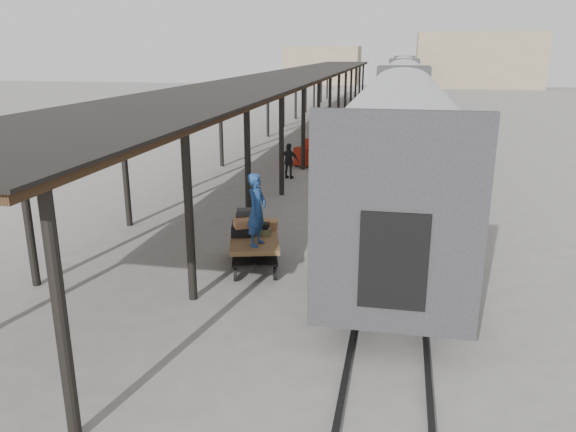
# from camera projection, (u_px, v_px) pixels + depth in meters

# --- Properties ---
(ground) EXTENTS (160.00, 160.00, 0.00)m
(ground) POSITION_uv_depth(u_px,v_px,m) (269.00, 271.00, 14.78)
(ground) COLOR slate
(ground) RESTS_ON ground
(train) EXTENTS (3.45, 76.01, 4.01)m
(train) POSITION_uv_depth(u_px,v_px,m) (403.00, 87.00, 45.16)
(train) COLOR silver
(train) RESTS_ON ground
(canopy) EXTENTS (4.90, 64.30, 4.15)m
(canopy) POSITION_uv_depth(u_px,v_px,m) (301.00, 74.00, 36.82)
(canopy) COLOR #422B19
(canopy) RESTS_ON ground
(rails) EXTENTS (1.54, 150.00, 0.12)m
(rails) POSITION_uv_depth(u_px,v_px,m) (401.00, 119.00, 46.10)
(rails) COLOR black
(rails) RESTS_ON ground
(building_far) EXTENTS (18.00, 10.00, 8.00)m
(building_far) POSITION_uv_depth(u_px,v_px,m) (478.00, 60.00, 84.28)
(building_far) COLOR tan
(building_far) RESTS_ON ground
(building_left) EXTENTS (12.00, 8.00, 6.00)m
(building_left) POSITION_uv_depth(u_px,v_px,m) (323.00, 65.00, 92.84)
(building_left) COLOR tan
(building_left) RESTS_ON ground
(baggage_cart) EXTENTS (1.83, 2.64, 0.86)m
(baggage_cart) POSITION_uv_depth(u_px,v_px,m) (254.00, 244.00, 14.93)
(baggage_cart) COLOR brown
(baggage_cart) RESTS_ON ground
(suitcase_stack) EXTENTS (1.28, 1.33, 0.59)m
(suitcase_stack) POSITION_uv_depth(u_px,v_px,m) (250.00, 224.00, 15.17)
(suitcase_stack) COLOR #363638
(suitcase_stack) RESTS_ON baggage_cart
(luggage_tug) EXTENTS (1.31, 1.64, 1.26)m
(luggage_tug) POSITION_uv_depth(u_px,v_px,m) (308.00, 154.00, 28.05)
(luggage_tug) COLOR #9A1D0E
(luggage_tug) RESTS_ON ground
(porter) EXTENTS (0.56, 0.75, 1.85)m
(porter) POSITION_uv_depth(u_px,v_px,m) (257.00, 210.00, 13.94)
(porter) COLOR navy
(porter) RESTS_ON baggage_cart
(pedestrian) EXTENTS (0.99, 0.57, 1.59)m
(pedestrian) POSITION_uv_depth(u_px,v_px,m) (289.00, 161.00, 25.11)
(pedestrian) COLOR black
(pedestrian) RESTS_ON ground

